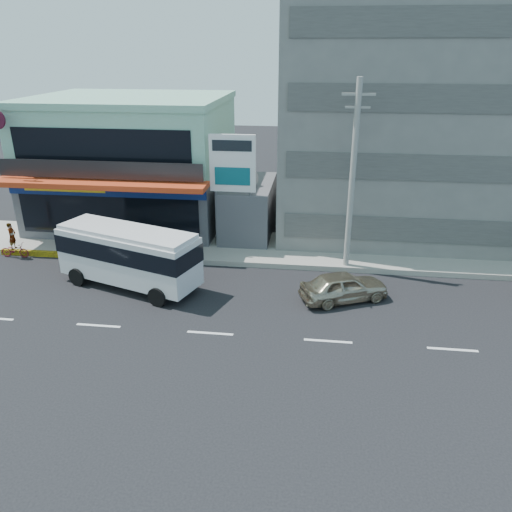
% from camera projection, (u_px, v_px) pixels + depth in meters
% --- Properties ---
extents(ground, '(120.00, 120.00, 0.00)m').
position_uv_depth(ground, '(210.00, 333.00, 21.31)').
color(ground, black).
rests_on(ground, ground).
extents(sidewalk, '(70.00, 5.00, 0.30)m').
position_uv_depth(sidewalk, '(327.00, 252.00, 29.36)').
color(sidewalk, gray).
rests_on(sidewalk, ground).
extents(shop_building, '(12.40, 11.70, 8.00)m').
position_uv_depth(shop_building, '(135.00, 164.00, 33.42)').
color(shop_building, '#444449').
rests_on(shop_building, ground).
extents(concrete_building, '(16.00, 12.00, 14.00)m').
position_uv_depth(concrete_building, '(413.00, 121.00, 31.15)').
color(concrete_building, slate).
rests_on(concrete_building, ground).
extents(gap_structure, '(3.00, 6.00, 3.50)m').
position_uv_depth(gap_structure, '(249.00, 210.00, 31.60)').
color(gap_structure, '#444449').
rests_on(gap_structure, ground).
extents(satellite_dish, '(1.50, 1.50, 0.15)m').
position_uv_depth(satellite_dish, '(246.00, 186.00, 29.97)').
color(satellite_dish, slate).
rests_on(satellite_dish, gap_structure).
extents(billboard, '(2.60, 0.18, 6.90)m').
position_uv_depth(billboard, '(233.00, 170.00, 27.86)').
color(billboard, gray).
rests_on(billboard, ground).
extents(utility_pole_near, '(1.60, 0.30, 10.00)m').
position_uv_depth(utility_pole_near, '(352.00, 177.00, 25.38)').
color(utility_pole_near, '#999993').
rests_on(utility_pole_near, ground).
extents(minibus, '(7.71, 4.60, 3.07)m').
position_uv_depth(minibus, '(128.00, 253.00, 24.81)').
color(minibus, silver).
rests_on(minibus, ground).
extents(sedan, '(4.54, 3.25, 1.44)m').
position_uv_depth(sedan, '(344.00, 287.00, 23.83)').
color(sedan, tan).
rests_on(sedan, ground).
extents(motorcycle_rider, '(1.63, 0.60, 2.08)m').
position_uv_depth(motorcycle_rider, '(14.00, 246.00, 28.75)').
color(motorcycle_rider, '#5B0D19').
rests_on(motorcycle_rider, ground).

